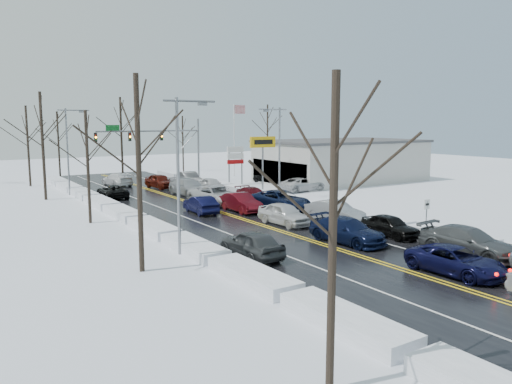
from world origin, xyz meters
TOP-DOWN VIEW (x-y plane):
  - ground at (0.00, 0.00)m, footprint 160.00×160.00m
  - road_surface at (0.00, 2.00)m, footprint 14.00×84.00m
  - snow_bank_left at (-7.60, 2.00)m, footprint 1.73×72.00m
  - snow_bank_right at (7.60, 2.00)m, footprint 1.73×72.00m
  - traffic_signal_mast at (3.45, 27.99)m, footprint 13.28×0.39m
  - tires_plus_sign at (10.50, 15.99)m, footprint 3.20×0.34m
  - used_vehicles_sign at (10.50, 22.00)m, footprint 2.20×0.22m
  - speed_limit_sign at (8.20, -8.00)m, footprint 0.55×0.09m
  - flagpole at (15.17, 30.00)m, footprint 1.87×1.20m
  - dealership_building at (23.98, 18.00)m, footprint 20.40×12.40m
  - streetlight_ne at (8.30, 10.00)m, footprint 3.20×0.25m
  - streetlight_sw at (-8.30, -4.00)m, footprint 3.20×0.25m
  - streetlight_nw at (-8.30, 24.00)m, footprint 3.20×0.25m
  - tree_left_a at (-11.00, -20.00)m, footprint 3.60×3.60m
  - tree_left_b at (-11.50, -6.00)m, footprint 4.00×4.00m
  - tree_left_c at (-10.50, 8.00)m, footprint 3.40×3.40m
  - tree_left_d at (-11.20, 22.00)m, footprint 4.20×4.20m
  - tree_left_e at (-10.80, 34.00)m, footprint 3.80×3.80m
  - tree_far_b at (-6.00, 41.00)m, footprint 3.60×3.60m
  - tree_far_c at (2.00, 39.00)m, footprint 4.40×4.40m
  - tree_far_d at (12.00, 40.50)m, footprint 3.40×3.40m
  - tree_far_e at (28.00, 41.00)m, footprint 4.20×4.20m
  - queued_car_2 at (1.64, -15.05)m, footprint 2.49×5.12m
  - queued_car_3 at (1.63, -7.15)m, footprint 2.72×5.67m
  - queued_car_4 at (1.56, -0.46)m, footprint 2.21×4.89m
  - queued_car_5 at (1.60, 5.93)m, footprint 1.69×4.83m
  - queued_car_6 at (1.66, 10.52)m, footprint 3.63×6.49m
  - queued_car_7 at (1.95, 17.12)m, footprint 2.68×6.02m
  - queued_car_8 at (1.55, 23.92)m, footprint 2.51×5.02m
  - queued_car_11 at (5.33, -13.22)m, footprint 2.80×5.86m
  - queued_car_12 at (5.25, -7.42)m, footprint 1.85×4.36m
  - queued_car_13 at (5.34, -1.79)m, footprint 2.34×5.16m
  - queued_car_14 at (5.12, 4.96)m, footprint 3.48×6.32m
  - queued_car_15 at (5.43, 9.97)m, footprint 1.99×4.69m
  - queued_car_16 at (5.23, 18.19)m, footprint 2.02×4.54m
  - queued_car_17 at (5.22, 23.89)m, footprint 2.40×5.30m
  - oncoming_car_0 at (-1.59, 7.17)m, footprint 1.83×4.56m
  - oncoming_car_1 at (-5.34, 19.47)m, footprint 2.35×4.91m
  - oncoming_car_2 at (-1.91, 28.94)m, footprint 2.87×5.59m
  - oncoming_car_3 at (-5.29, -6.75)m, footprint 1.95×4.70m
  - parked_car_0 at (13.84, 13.07)m, footprint 5.46×2.60m
  - parked_car_1 at (16.98, 17.37)m, footprint 2.13×5.23m
  - parked_car_2 at (14.94, 21.15)m, footprint 2.53×5.13m

SIDE VIEW (x-z plane):
  - ground at x=0.00m, z-range 0.00..0.00m
  - snow_bank_left at x=-7.60m, z-range -0.31..0.31m
  - snow_bank_right at x=7.60m, z-range -0.31..0.31m
  - queued_car_2 at x=1.64m, z-range -0.70..0.70m
  - queued_car_3 at x=1.63m, z-range -0.80..0.80m
  - queued_car_4 at x=1.56m, z-range -0.81..0.81m
  - queued_car_5 at x=1.60m, z-range -0.80..0.80m
  - queued_car_6 at x=1.66m, z-range -0.86..0.86m
  - queued_car_7 at x=1.95m, z-range -0.86..0.86m
  - queued_car_8 at x=1.55m, z-range -0.82..0.82m
  - queued_car_11 at x=5.33m, z-range -0.82..0.82m
  - queued_car_12 at x=5.25m, z-range -0.74..0.74m
  - queued_car_13 at x=5.34m, z-range -0.82..0.82m
  - queued_car_14 at x=5.12m, z-range -0.84..0.84m
  - queued_car_15 at x=5.43m, z-range -0.67..0.67m
  - queued_car_16 at x=5.23m, z-range -0.76..0.76m
  - queued_car_17 at x=5.22m, z-range -0.84..0.84m
  - oncoming_car_0 at x=-1.59m, z-range -0.74..0.74m
  - oncoming_car_1 at x=-5.34m, z-range -0.67..0.67m
  - oncoming_car_2 at x=-1.91m, z-range -0.78..0.78m
  - oncoming_car_3 at x=-5.29m, z-range -0.80..0.80m
  - parked_car_0 at x=13.84m, z-range -0.75..0.75m
  - parked_car_1 at x=16.98m, z-range -0.76..0.76m
  - parked_car_2 at x=14.94m, z-range -0.84..0.84m
  - road_surface at x=0.00m, z-range 0.00..0.01m
  - speed_limit_sign at x=8.20m, z-range 0.46..2.81m
  - dealership_building at x=23.98m, z-range 0.01..5.31m
  - used_vehicles_sign at x=10.50m, z-range 0.99..5.64m
  - tires_plus_sign at x=10.50m, z-range 1.99..7.99m
  - streetlight_ne at x=8.30m, z-range 0.81..9.81m
  - streetlight_sw at x=-8.30m, z-range 0.81..9.81m
  - streetlight_nw at x=-8.30m, z-range 0.81..9.81m
  - traffic_signal_mast at x=3.45m, z-range 1.48..9.48m
  - flagpole at x=15.17m, z-range 0.93..10.93m
  - tree_left_c at x=-10.50m, z-range 1.69..10.19m
  - tree_far_d at x=12.00m, z-range 1.69..10.19m
  - tree_left_a at x=-11.00m, z-range 1.79..10.79m
  - tree_far_b at x=-6.00m, z-range 1.79..10.79m
  - tree_left_e at x=-10.80m, z-range 1.89..11.39m
  - tree_left_b at x=-11.50m, z-range 1.99..11.99m
  - tree_left_d at x=-11.20m, z-range 2.08..12.58m
  - tree_far_e at x=28.00m, z-range 2.08..12.58m
  - tree_far_c at x=2.00m, z-range 2.18..13.18m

